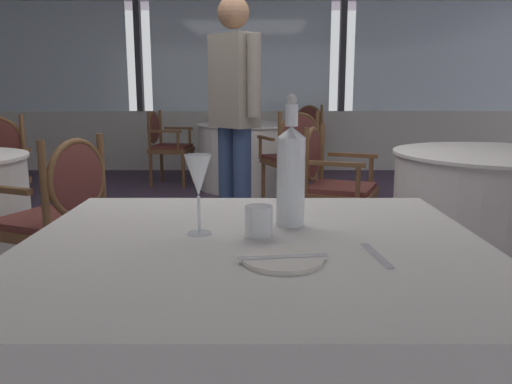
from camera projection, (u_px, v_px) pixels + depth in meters
ground_plane at (224, 269)px, 3.27m from camera, size 14.81×14.81×0.00m
window_wall_far at (243, 97)px, 7.26m from camera, size 9.21×0.14×2.61m
foreground_table at (256, 378)px, 1.35m from camera, size 1.16×1.06×0.76m
side_plate at (285, 259)px, 1.12m from camera, size 0.18×0.18×0.01m
butter_knife at (285, 257)px, 1.12m from camera, size 0.20×0.04×0.00m
dinner_fork at (378, 255)px, 1.16m from camera, size 0.04×0.18×0.00m
water_bottle at (293, 173)px, 1.41m from camera, size 0.08×0.08×0.36m
wine_glass at (200, 178)px, 1.31m from camera, size 0.07×0.07×0.21m
water_tumbler at (260, 221)px, 1.31m from camera, size 0.07×0.07×0.08m
dining_chair_0_0 at (61, 209)px, 2.59m from camera, size 0.60×0.64×0.91m
background_table_1 at (501, 212)px, 3.20m from camera, size 1.35×1.35×0.76m
dining_chair_1_0 at (332, 178)px, 3.58m from camera, size 0.60×0.63×0.89m
background_table_2 at (255, 156)px, 6.03m from camera, size 1.33×1.33×0.76m
dining_chair_2_0 at (306, 135)px, 6.83m from camera, size 0.66×0.65×0.95m
dining_chair_2_1 at (167, 141)px, 6.16m from camera, size 0.53×0.58×0.90m
dining_chair_2_2 at (295, 151)px, 5.00m from camera, size 0.63×0.60×0.94m
diner_person_0 at (236, 106)px, 3.65m from camera, size 0.39×0.42×1.78m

